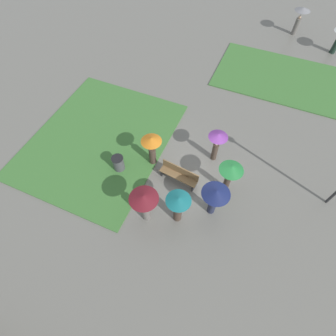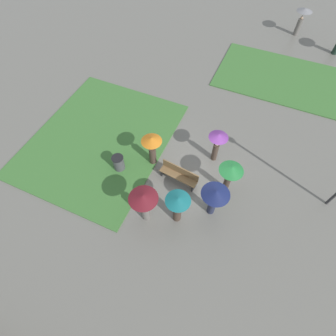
# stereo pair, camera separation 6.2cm
# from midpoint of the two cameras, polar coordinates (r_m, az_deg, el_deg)

# --- Properties ---
(ground_plane) EXTENTS (90.00, 90.00, 0.00)m
(ground_plane) POSITION_cam_midpoint_polar(r_m,az_deg,el_deg) (12.90, 6.81, -1.47)
(ground_plane) COLOR slate
(lawn_patch_near) EXTENTS (6.84, 8.37, 0.06)m
(lawn_patch_near) POSITION_cam_midpoint_polar(r_m,az_deg,el_deg) (14.59, -14.67, 6.09)
(lawn_patch_near) COLOR #427A38
(lawn_patch_near) RESTS_ON ground_plane
(lawn_patch_far) EXTENTS (9.85, 5.13, 0.06)m
(lawn_patch_far) POSITION_cam_midpoint_polar(r_m,az_deg,el_deg) (19.42, 25.67, 16.76)
(lawn_patch_far) COLOR #427A38
(lawn_patch_far) RESTS_ON ground_plane
(park_bench) EXTENTS (1.91, 0.64, 0.90)m
(park_bench) POSITION_cam_midpoint_polar(r_m,az_deg,el_deg) (12.27, 2.31, -1.38)
(park_bench) COLOR brown
(park_bench) RESTS_ON ground_plane
(trash_bin) EXTENTS (0.57, 0.57, 0.88)m
(trash_bin) POSITION_cam_midpoint_polar(r_m,az_deg,el_deg) (12.87, -10.86, 0.97)
(trash_bin) COLOR #4C4C51
(trash_bin) RESTS_ON ground_plane
(crowd_person_purple) EXTENTS (0.92, 0.92, 1.85)m
(crowd_person_purple) POSITION_cam_midpoint_polar(r_m,az_deg,el_deg) (12.53, 10.51, 5.76)
(crowd_person_purple) COLOR #47382D
(crowd_person_purple) RESTS_ON ground_plane
(crowd_person_orange) EXTENTS (0.97, 0.97, 1.86)m
(crowd_person_orange) POSITION_cam_midpoint_polar(r_m,az_deg,el_deg) (12.22, -3.70, 4.72)
(crowd_person_orange) COLOR #47382D
(crowd_person_orange) RESTS_ON ground_plane
(crowd_person_navy) EXTENTS (1.18, 1.18, 1.83)m
(crowd_person_navy) POSITION_cam_midpoint_polar(r_m,az_deg,el_deg) (10.79, 10.08, -5.96)
(crowd_person_navy) COLOR #282D47
(crowd_person_navy) RESTS_ON ground_plane
(crowd_person_teal) EXTENTS (1.03, 1.03, 1.86)m
(crowd_person_teal) POSITION_cam_midpoint_polar(r_m,az_deg,el_deg) (10.60, 2.05, -8.07)
(crowd_person_teal) COLOR #47382D
(crowd_person_teal) RESTS_ON ground_plane
(crowd_person_maroon) EXTENTS (1.19, 1.19, 1.95)m
(crowd_person_maroon) POSITION_cam_midpoint_polar(r_m,az_deg,el_deg) (10.52, -5.34, -7.37)
(crowd_person_maroon) COLOR slate
(crowd_person_maroon) RESTS_ON ground_plane
(crowd_person_green) EXTENTS (1.06, 1.06, 1.87)m
(crowd_person_green) POSITION_cam_midpoint_polar(r_m,az_deg,el_deg) (11.48, 13.31, -0.82)
(crowd_person_green) COLOR #47382D
(crowd_person_green) RESTS_ON ground_plane
(lone_walker_far_path) EXTENTS (1.10, 1.10, 1.88)m
(lone_walker_far_path) POSITION_cam_midpoint_polar(r_m,az_deg,el_deg) (23.74, 26.77, 27.46)
(lone_walker_far_path) COLOR slate
(lone_walker_far_path) RESTS_ON ground_plane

